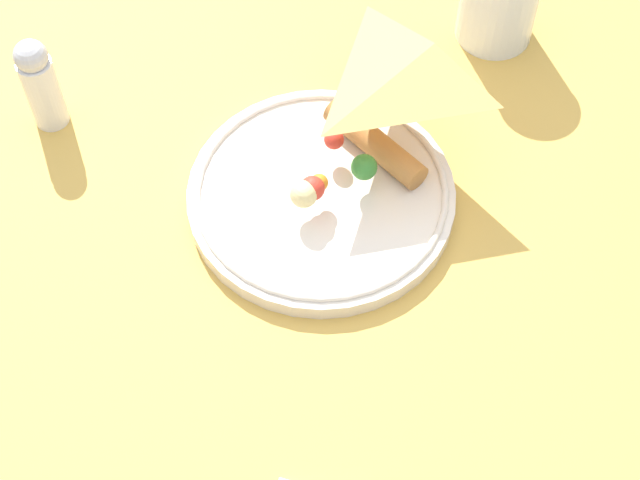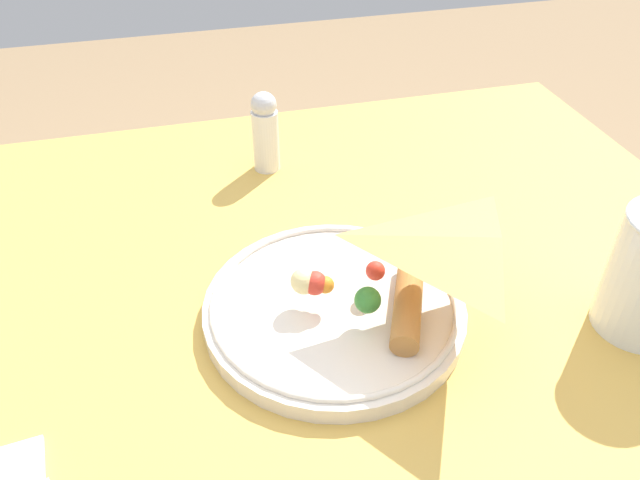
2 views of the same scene
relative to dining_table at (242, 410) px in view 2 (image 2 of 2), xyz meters
The scene contains 3 objects.
dining_table is the anchor object (origin of this frame).
plate_pizza 0.16m from the dining_table, behind, with size 0.23×0.23×0.05m.
salt_shaker 0.32m from the dining_table, 107.66° to the right, with size 0.03×0.03×0.10m.
Camera 2 is at (0.02, 0.39, 1.17)m, focal length 35.00 mm.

